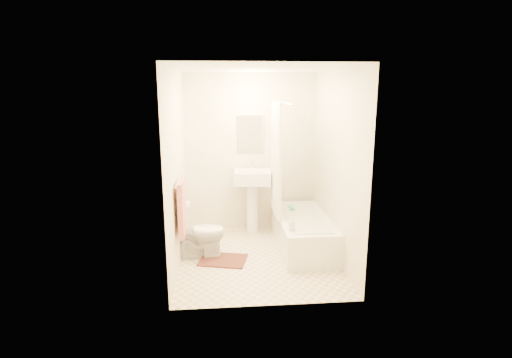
{
  "coord_description": "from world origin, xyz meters",
  "views": [
    {
      "loc": [
        -0.46,
        -4.86,
        2.16
      ],
      "look_at": [
        0.0,
        0.25,
        1.0
      ],
      "focal_mm": 28.0,
      "sensor_mm": 36.0,
      "label": 1
    }
  ],
  "objects": [
    {
      "name": "wall_left",
      "position": [
        -1.0,
        0.0,
        1.2
      ],
      "size": [
        0.02,
        2.4,
        2.4
      ],
      "primitive_type": "cube",
      "color": "beige",
      "rests_on": "ground"
    },
    {
      "name": "towel",
      "position": [
        -0.93,
        -0.25,
        0.78
      ],
      "size": [
        0.06,
        0.45,
        0.66
      ],
      "primitive_type": "cube",
      "color": "#CC7266",
      "rests_on": "towel_bar"
    },
    {
      "name": "floor",
      "position": [
        0.0,
        0.0,
        0.0
      ],
      "size": [
        2.4,
        2.4,
        0.0
      ],
      "primitive_type": "plane",
      "color": "beige",
      "rests_on": "ground"
    },
    {
      "name": "soap_bottle",
      "position": [
        0.41,
        -0.22,
        0.53
      ],
      "size": [
        0.09,
        0.09,
        0.18
      ],
      "primitive_type": "imported",
      "rotation": [
        0.0,
        0.0,
        -0.18
      ],
      "color": "silver",
      "rests_on": "bathtub"
    },
    {
      "name": "bathtub",
      "position": [
        0.66,
        0.3,
        0.22
      ],
      "size": [
        0.69,
        1.57,
        0.44
      ],
      "primitive_type": null,
      "color": "white",
      "rests_on": "floor"
    },
    {
      "name": "sink",
      "position": [
        0.01,
        0.95,
        0.53
      ],
      "size": [
        0.58,
        0.48,
        1.06
      ],
      "primitive_type": null,
      "rotation": [
        0.0,
        0.0,
        -0.09
      ],
      "color": "white",
      "rests_on": "floor"
    },
    {
      "name": "wall_back",
      "position": [
        0.0,
        1.2,
        1.2
      ],
      "size": [
        2.0,
        0.02,
        2.4
      ],
      "primitive_type": "cube",
      "color": "beige",
      "rests_on": "ground"
    },
    {
      "name": "curtain_rod",
      "position": [
        0.3,
        0.1,
        2.0
      ],
      "size": [
        0.03,
        1.7,
        0.03
      ],
      "primitive_type": "cylinder",
      "rotation": [
        1.57,
        0.0,
        0.0
      ],
      "color": "silver",
      "rests_on": "wall_back"
    },
    {
      "name": "shower_curtain",
      "position": [
        0.3,
        0.5,
        1.22
      ],
      "size": [
        0.04,
        0.8,
        1.55
      ],
      "primitive_type": "cube",
      "color": "silver",
      "rests_on": "curtain_rod"
    },
    {
      "name": "ceiling",
      "position": [
        0.0,
        0.0,
        2.4
      ],
      "size": [
        2.4,
        2.4,
        0.0
      ],
      "primitive_type": "plane",
      "color": "white",
      "rests_on": "ground"
    },
    {
      "name": "mirror",
      "position": [
        0.0,
        1.18,
        1.5
      ],
      "size": [
        0.4,
        0.03,
        0.55
      ],
      "primitive_type": "cube",
      "color": "white",
      "rests_on": "wall_back"
    },
    {
      "name": "toilet_paper",
      "position": [
        -0.93,
        0.12,
        0.7
      ],
      "size": [
        0.11,
        0.12,
        0.12
      ],
      "primitive_type": "cylinder",
      "rotation": [
        0.0,
        1.57,
        0.0
      ],
      "color": "white",
      "rests_on": "wall_left"
    },
    {
      "name": "wall_right",
      "position": [
        1.0,
        0.0,
        1.2
      ],
      "size": [
        0.02,
        2.4,
        2.4
      ],
      "primitive_type": "cube",
      "color": "beige",
      "rests_on": "ground"
    },
    {
      "name": "toilet",
      "position": [
        -0.75,
        0.11,
        0.32
      ],
      "size": [
        0.68,
        0.41,
        0.65
      ],
      "primitive_type": "imported",
      "rotation": [
        0.0,
        0.0,
        1.63
      ],
      "color": "white",
      "rests_on": "floor"
    },
    {
      "name": "scrub_brush",
      "position": [
        0.56,
        0.67,
        0.46
      ],
      "size": [
        0.07,
        0.21,
        0.04
      ],
      "primitive_type": "cube",
      "rotation": [
        0.0,
        0.0,
        -0.03
      ],
      "color": "#2FC175",
      "rests_on": "bathtub"
    },
    {
      "name": "bath_mat",
      "position": [
        -0.45,
        -0.06,
        0.01
      ],
      "size": [
        0.67,
        0.56,
        0.02
      ],
      "primitive_type": "cube",
      "rotation": [
        0.0,
        0.0,
        -0.24
      ],
      "color": "#4D261C",
      "rests_on": "floor"
    },
    {
      "name": "towel_bar",
      "position": [
        -0.96,
        -0.25,
        1.1
      ],
      "size": [
        0.02,
        0.6,
        0.02
      ],
      "primitive_type": "cylinder",
      "rotation": [
        1.57,
        0.0,
        0.0
      ],
      "color": "silver",
      "rests_on": "wall_left"
    }
  ]
}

